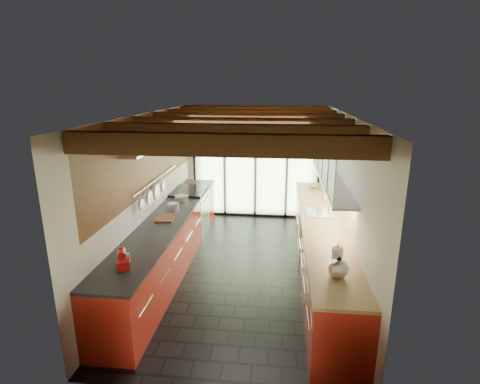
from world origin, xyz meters
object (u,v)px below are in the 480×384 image
at_px(paper_towel, 337,260).
at_px(soap_bottle, 320,208).
at_px(bowl, 312,187).
at_px(stand_mixer, 123,260).
at_px(kettle, 339,267).

xyz_separation_m(paper_towel, soap_bottle, (0.00, 2.12, -0.06)).
relative_size(paper_towel, bowl, 1.81).
xyz_separation_m(stand_mixer, soap_bottle, (2.54, 2.29, -0.01)).
bearing_deg(stand_mixer, bowl, 57.01).
distance_m(kettle, bowl, 3.89).
distance_m(stand_mixer, kettle, 2.54).
xyz_separation_m(kettle, paper_towel, (0.00, 0.15, 0.02)).
relative_size(stand_mixer, bowl, 1.51).
height_order(stand_mixer, paper_towel, paper_towel).
height_order(paper_towel, bowl, paper_towel).
bearing_deg(bowl, stand_mixer, -122.99).
distance_m(stand_mixer, bowl, 4.67).
height_order(kettle, soap_bottle, kettle).
bearing_deg(paper_towel, soap_bottle, 90.00).
relative_size(stand_mixer, soap_bottle, 1.74).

